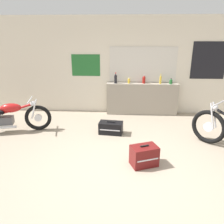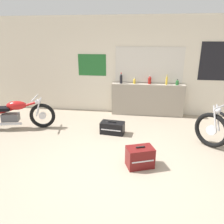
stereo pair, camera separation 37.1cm
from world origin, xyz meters
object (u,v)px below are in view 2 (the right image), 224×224
(bottle_left_center, at_px, (134,81))
(hard_case_darkred, at_px, (140,157))
(bottle_rightmost, at_px, (177,83))
(motorcycle_red, at_px, (13,114))
(hard_case_black, at_px, (112,128))
(bottle_right_center, at_px, (167,80))
(bottle_leftmost, at_px, (121,79))
(bottle_center, at_px, (150,80))

(bottle_left_center, height_order, hard_case_darkred, bottle_left_center)
(bottle_rightmost, height_order, hard_case_darkred, bottle_rightmost)
(motorcycle_red, height_order, hard_case_black, motorcycle_red)
(bottle_right_center, distance_m, hard_case_darkred, 3.00)
(hard_case_darkred, bearing_deg, bottle_leftmost, 102.64)
(bottle_rightmost, bearing_deg, bottle_left_center, 178.49)
(bottle_center, height_order, bottle_right_center, bottle_right_center)
(bottle_left_center, relative_size, hard_case_darkred, 0.32)
(hard_case_darkred, relative_size, hard_case_black, 0.92)
(bottle_leftmost, distance_m, hard_case_black, 1.73)
(bottle_center, bearing_deg, motorcycle_red, -155.58)
(motorcycle_red, bearing_deg, bottle_center, 24.42)
(bottle_left_center, distance_m, motorcycle_red, 3.38)
(motorcycle_red, xyz_separation_m, hard_case_darkred, (3.20, -1.30, -0.21))
(bottle_right_center, relative_size, hard_case_darkred, 0.52)
(bottle_leftmost, distance_m, motorcycle_red, 3.05)
(bottle_right_center, relative_size, bottle_rightmost, 1.74)
(bottle_right_center, bearing_deg, bottle_rightmost, -0.37)
(bottle_leftmost, xyz_separation_m, motorcycle_red, (-2.57, -1.50, -0.67))
(bottle_center, relative_size, hard_case_black, 0.43)
(hard_case_darkred, height_order, hard_case_black, hard_case_darkred)
(bottle_left_center, relative_size, motorcycle_red, 0.09)
(bottle_rightmost, xyz_separation_m, motorcycle_red, (-4.16, -1.49, -0.61))
(motorcycle_red, bearing_deg, bottle_left_center, 27.26)
(bottle_leftmost, xyz_separation_m, bottle_right_center, (1.29, -0.01, -0.01))
(bottle_left_center, relative_size, bottle_right_center, 0.62)
(bottle_right_center, relative_size, hard_case_black, 0.48)
(motorcycle_red, distance_m, hard_case_darkred, 3.46)
(bottle_leftmost, distance_m, bottle_right_center, 1.29)
(bottle_center, height_order, hard_case_black, bottle_center)
(bottle_leftmost, height_order, motorcycle_red, bottle_leftmost)
(motorcycle_red, bearing_deg, bottle_rightmost, 19.72)
(bottle_leftmost, relative_size, bottle_left_center, 1.78)
(bottle_left_center, xyz_separation_m, bottle_center, (0.44, 0.02, 0.03))
(bottle_center, xyz_separation_m, hard_case_black, (-0.88, -1.49, -0.90))
(hard_case_darkred, distance_m, hard_case_black, 1.51)
(bottle_left_center, bearing_deg, motorcycle_red, -152.74)
(bottle_left_center, relative_size, bottle_center, 0.69)
(bottle_rightmost, bearing_deg, motorcycle_red, -160.28)
(hard_case_black, bearing_deg, motorcycle_red, -178.89)
(bottle_right_center, height_order, bottle_rightmost, bottle_right_center)
(bottle_rightmost, relative_size, motorcycle_red, 0.08)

